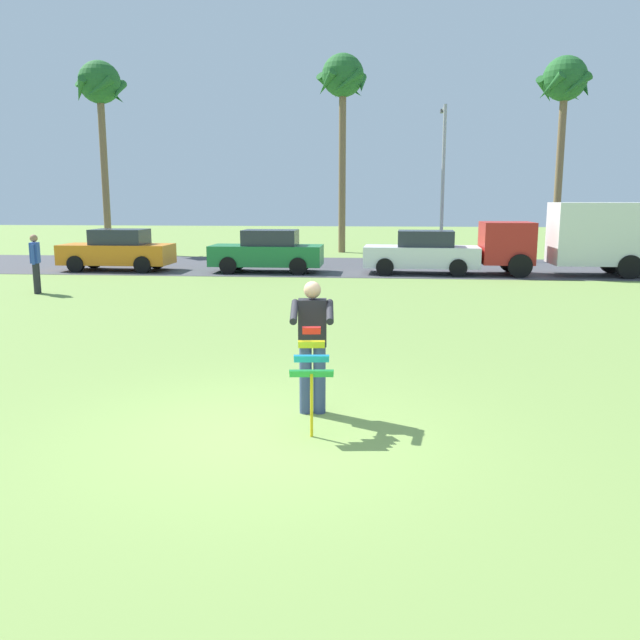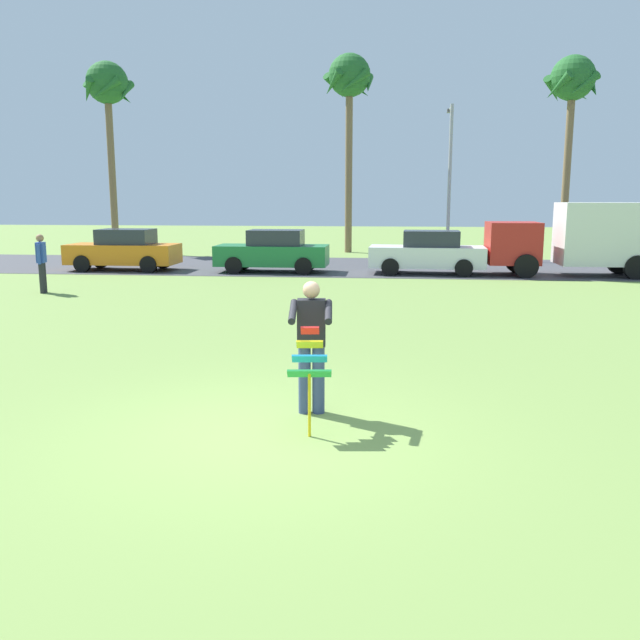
% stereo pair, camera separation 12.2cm
% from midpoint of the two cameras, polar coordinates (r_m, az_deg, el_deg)
% --- Properties ---
extents(ground_plane, '(120.00, 120.00, 0.00)m').
position_cam_midpoint_polar(ground_plane, '(8.05, -4.19, -9.66)').
color(ground_plane, olive).
extents(road_strip, '(120.00, 8.00, 0.01)m').
position_cam_midpoint_polar(road_strip, '(27.38, 3.35, 4.61)').
color(road_strip, '#424247').
rests_on(road_strip, ground).
extents(person_kite_flyer, '(0.58, 0.69, 1.73)m').
position_cam_midpoint_polar(person_kite_flyer, '(8.48, -0.33, -1.90)').
color(person_kite_flyer, '#384772').
rests_on(person_kite_flyer, ground).
extents(kite_held, '(0.52, 0.66, 1.24)m').
position_cam_midpoint_polar(kite_held, '(7.82, -0.45, -3.73)').
color(kite_held, red).
rests_on(kite_held, ground).
extents(parked_car_orange, '(4.21, 1.85, 1.60)m').
position_cam_midpoint_polar(parked_car_orange, '(26.95, -16.37, 5.76)').
color(parked_car_orange, orange).
rests_on(parked_car_orange, ground).
extents(parked_car_green, '(4.20, 1.84, 1.60)m').
position_cam_midpoint_polar(parked_car_green, '(25.28, -3.92, 5.87)').
color(parked_car_green, '#1E7238').
rests_on(parked_car_green, ground).
extents(parked_car_white, '(4.26, 1.96, 1.60)m').
position_cam_midpoint_polar(parked_car_white, '(24.92, 9.39, 5.69)').
color(parked_car_white, white).
rests_on(parked_car_white, ground).
extents(parked_truck_red_cab, '(6.71, 2.14, 2.62)m').
position_cam_midpoint_polar(parked_truck_red_cab, '(25.87, 22.70, 6.62)').
color(parked_truck_red_cab, '#B2231E').
rests_on(parked_truck_red_cab, ground).
extents(palm_tree_left_near, '(2.58, 2.71, 9.59)m').
position_cam_midpoint_polar(palm_tree_left_near, '(37.13, -17.70, 18.17)').
color(palm_tree_left_near, brown).
rests_on(palm_tree_left_near, ground).
extents(palm_tree_right_near, '(2.58, 2.71, 9.85)m').
position_cam_midpoint_polar(palm_tree_right_near, '(35.11, 2.65, 19.51)').
color(palm_tree_right_near, brown).
rests_on(palm_tree_right_near, ground).
extents(palm_tree_centre_far, '(2.58, 2.71, 9.45)m').
position_cam_midpoint_polar(palm_tree_centre_far, '(35.58, 20.96, 18.15)').
color(palm_tree_centre_far, brown).
rests_on(palm_tree_centre_far, ground).
extents(streetlight_pole, '(0.24, 1.65, 7.00)m').
position_cam_midpoint_polar(streetlight_pole, '(32.17, 11.18, 12.41)').
color(streetlight_pole, '#9E9EA3').
rests_on(streetlight_pole, ground).
extents(person_walker_near, '(0.31, 0.55, 1.73)m').
position_cam_midpoint_polar(person_walker_near, '(21.20, -22.66, 4.66)').
color(person_walker_near, '#26262B').
rests_on(person_walker_near, ground).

